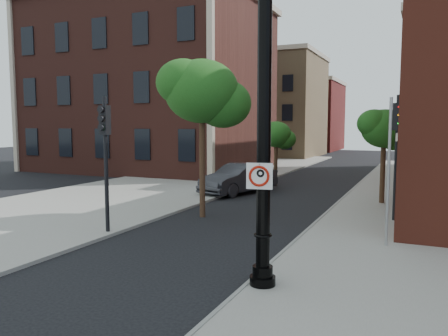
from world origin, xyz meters
The scene contains 16 objects.
ground centered at (0.00, 0.00, 0.00)m, with size 120.00×120.00×0.00m, color black.
sidewalk_right centered at (6.00, 10.00, 0.06)m, with size 8.00×60.00×0.12m, color gray.
sidewalk_left centered at (-9.00, 18.00, 0.06)m, with size 10.00×50.00×0.12m, color gray.
curb_edge centered at (2.05, 10.00, 0.07)m, with size 0.10×60.00×0.14m, color gray.
victorian_building centered at (-16.00, 23.97, 8.74)m, with size 18.60×14.60×17.95m.
bg_building_tan_a centered at (-12.00, 44.00, 6.00)m, with size 12.00×12.00×12.00m, color #9C7C55.
bg_building_red centered at (-12.00, 58.00, 5.00)m, with size 12.00×12.00×10.00m, color maroon.
lamppost centered at (2.41, 0.72, 3.36)m, with size 0.62×0.62×7.29m.
no_parking_sign centered at (2.38, 0.54, 2.74)m, with size 0.60×0.15×0.61m.
parked_car centered at (-3.72, 13.95, 0.84)m, with size 1.79×5.12×1.69m, color #2C2C31.
traffic_signal_left centered at (-4.36, 3.34, 3.28)m, with size 0.31×0.40×4.87m.
traffic_signal_right centered at (4.80, 9.53, 3.40)m, with size 0.39×0.44×5.05m.
utility_pole centered at (4.80, 5.53, 2.37)m, with size 0.09×0.09×4.73m, color #999999.
street_tree_a centered at (-2.62, 7.45, 5.20)m, with size 3.65×3.30×6.57m.
street_tree_b centered at (-2.73, 17.72, 3.23)m, with size 2.28×2.06×4.10m.
street_tree_c centered at (4.04, 13.48, 3.65)m, with size 2.57×2.32×4.63m.
Camera 1 is at (5.75, -8.77, 3.90)m, focal length 35.00 mm.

